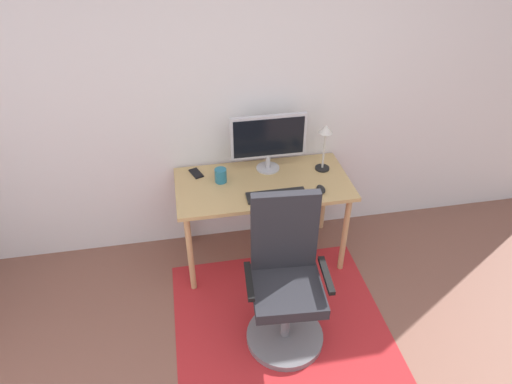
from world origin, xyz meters
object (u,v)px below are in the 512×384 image
Objects in this scene: keyboard at (277,195)px; office_chair at (286,288)px; desk at (263,191)px; coffee_cup at (221,175)px; monitor at (268,138)px; cell_phone at (196,173)px; computer_mouse at (321,189)px; desk_lamp at (325,139)px.

office_chair is (-0.07, -0.60, -0.30)m from keyboard.
coffee_cup is at bearing 166.93° from desk.
desk is at bearing -112.30° from monitor.
monitor is 4.10× the size of cell_phone.
monitor is at bearing 130.87° from computer_mouse.
office_chair reaches higher than coffee_cup.
keyboard is 4.13× the size of computer_mouse.
desk is 3.45× the size of desk_lamp.
keyboard is at bearing -35.68° from coffee_cup.
monitor is 1.52× the size of desk_lamp.
computer_mouse is 0.75m from coffee_cup.
cell_phone is (-0.56, 0.03, -0.26)m from monitor.
monitor reaches higher than desk.
office_chair is (-0.40, -0.61, -0.31)m from computer_mouse.
desk_lamp is at bearing 65.37° from office_chair.
desk is 0.82m from office_chair.
office_chair is (-0.01, -0.79, -0.21)m from desk.
cell_phone is at bearing 141.70° from coffee_cup.
monitor reaches higher than cell_phone.
office_chair is at bearing -94.72° from monitor.
desk is 0.22m from keyboard.
cell_phone is (-0.87, 0.39, -0.01)m from computer_mouse.
coffee_cup reaches higher than cell_phone.
keyboard is 0.45m from coffee_cup.
desk_lamp is 0.34× the size of office_chair.
desk_lamp is (0.97, -0.11, 0.26)m from cell_phone.
keyboard is 4.02× the size of coffee_cup.
keyboard is at bearing -56.41° from cell_phone.
desk_lamp is (0.10, 0.29, 0.25)m from computer_mouse.
coffee_cup is (-0.70, 0.26, 0.04)m from computer_mouse.
desk is 1.19× the size of office_chair.
computer_mouse is 0.74× the size of cell_phone.
monitor is at bearing 87.77° from keyboard.
coffee_cup is 0.28× the size of desk_lamp.
keyboard reaches higher than desk.
computer_mouse is 0.39m from desk_lamp.
desk is 0.40m from monitor.
cell_phone is at bearing 155.70° from computer_mouse.
coffee_cup is at bearing 159.86° from computer_mouse.
keyboard is (-0.01, -0.37, -0.26)m from monitor.
office_chair reaches higher than desk.
coffee_cup is at bearing 113.79° from office_chair.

